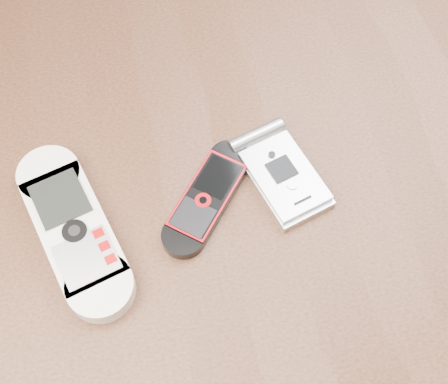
# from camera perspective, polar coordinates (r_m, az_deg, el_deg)

# --- Properties ---
(ground) EXTENTS (4.00, 4.00, 0.00)m
(ground) POSITION_cam_1_polar(r_m,az_deg,el_deg) (1.30, -0.22, -15.87)
(ground) COLOR #472B19
(ground) RESTS_ON ground
(table) EXTENTS (1.20, 0.80, 0.75)m
(table) POSITION_cam_1_polar(r_m,az_deg,el_deg) (0.68, -0.41, -4.62)
(table) COLOR black
(table) RESTS_ON ground
(nokia_white) EXTENTS (0.11, 0.19, 0.02)m
(nokia_white) POSITION_cam_1_polar(r_m,az_deg,el_deg) (0.57, -13.56, -3.33)
(nokia_white) COLOR white
(nokia_white) RESTS_ON table
(nokia_black_red) EXTENTS (0.11, 0.13, 0.01)m
(nokia_black_red) POSITION_cam_1_polar(r_m,az_deg,el_deg) (0.58, -1.53, -0.46)
(nokia_black_red) COLOR black
(nokia_black_red) RESTS_ON table
(motorola_razr) EXTENTS (0.09, 0.12, 0.02)m
(motorola_razr) POSITION_cam_1_polar(r_m,az_deg,el_deg) (0.59, 5.39, 1.54)
(motorola_razr) COLOR silver
(motorola_razr) RESTS_ON table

